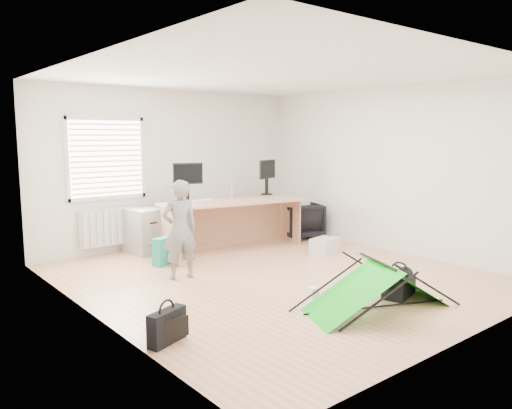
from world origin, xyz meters
TOP-DOWN VIEW (x-y plane):
  - ground at (0.00, 0.00)m, footprint 5.50×5.50m
  - back_wall at (0.00, 2.75)m, footprint 5.00×0.02m
  - window at (-1.20, 2.71)m, footprint 1.20×0.06m
  - radiator at (-1.20, 2.67)m, footprint 1.00×0.12m
  - desk at (0.50, 1.58)m, footprint 2.55×1.18m
  - filing_cabinet at (-0.75, 2.39)m, footprint 0.54×0.68m
  - monitor_left at (-0.20, 1.92)m, footprint 0.50×0.23m
  - monitor_right at (1.49, 1.92)m, footprint 0.50×0.25m
  - keyboard at (0.04, 1.89)m, footprint 0.51×0.28m
  - thermos at (0.72, 1.93)m, footprint 0.09×0.09m
  - office_chair at (2.10, 1.63)m, footprint 0.93×0.94m
  - person at (-1.05, 0.73)m, footprint 0.54×0.42m
  - kite at (0.04, -1.68)m, footprint 1.90×1.38m
  - storage_crate at (1.51, 0.48)m, footprint 0.51×0.40m
  - tote_bag at (-0.88, 1.51)m, footprint 0.38×0.27m
  - laptop_bag at (-2.24, -1.04)m, footprint 0.44×0.26m
  - white_box at (-0.20, -0.94)m, footprint 0.11×0.11m
  - duffel_bag at (0.59, -1.59)m, footprint 0.56×0.39m

SIDE VIEW (x-z plane):
  - ground at x=0.00m, z-range 0.00..0.00m
  - white_box at x=-0.20m, z-range 0.00..0.11m
  - duffel_bag at x=0.59m, z-range 0.00..0.22m
  - storage_crate at x=1.51m, z-range 0.00..0.25m
  - laptop_bag at x=-2.24m, z-range 0.00..0.32m
  - tote_bag at x=-0.88m, z-range 0.00..0.41m
  - kite at x=0.04m, z-range 0.00..0.54m
  - office_chair at x=2.10m, z-range 0.00..0.66m
  - filing_cabinet at x=-0.75m, z-range 0.00..0.73m
  - desk at x=0.50m, z-range 0.00..0.84m
  - radiator at x=-1.20m, z-range 0.15..0.75m
  - person at x=-1.05m, z-range 0.00..1.34m
  - keyboard at x=0.04m, z-range 0.84..0.86m
  - thermos at x=0.72m, z-range 0.84..1.11m
  - monitor_right at x=1.49m, z-range 0.84..1.30m
  - monitor_left at x=-0.20m, z-range 0.84..1.31m
  - back_wall at x=0.00m, z-range 0.00..2.70m
  - window at x=-1.20m, z-range 0.95..2.15m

